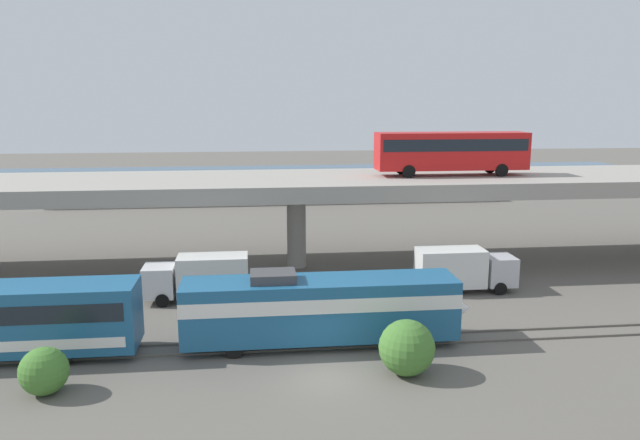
{
  "coord_description": "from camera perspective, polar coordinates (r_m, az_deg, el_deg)",
  "views": [
    {
      "loc": [
        -3.4,
        -27.33,
        13.17
      ],
      "look_at": [
        2.16,
        22.47,
        3.25
      ],
      "focal_mm": 34.41,
      "sensor_mm": 36.0,
      "label": 1
    }
  ],
  "objects": [
    {
      "name": "parked_car_3",
      "position": [
        84.49,
        -19.71,
        3.2
      ],
      "size": [
        4.25,
        1.96,
        1.5
      ],
      "rotation": [
        0.0,
        0.0,
        3.14
      ],
      "color": "black",
      "rests_on": "pier_parking_lot"
    },
    {
      "name": "service_truck_east",
      "position": [
        41.42,
        -11.13,
        -5.19
      ],
      "size": [
        6.8,
        2.46,
        3.04
      ],
      "rotation": [
        0.0,
        0.0,
        3.14
      ],
      "color": "silver",
      "rests_on": "ground_plane"
    },
    {
      "name": "shrub_right",
      "position": [
        30.52,
        8.07,
        -11.67
      ],
      "size": [
        2.73,
        2.73,
        2.73
      ],
      "primitive_type": "sphere",
      "color": "#44772F",
      "rests_on": "ground_plane"
    },
    {
      "name": "rail_strip_far",
      "position": [
        34.79,
        -0.3,
        -10.94
      ],
      "size": [
        110.0,
        0.12,
        0.12
      ],
      "primitive_type": "cube",
      "color": "#59544C",
      "rests_on": "ground_plane"
    },
    {
      "name": "parked_car_2",
      "position": [
        80.28,
        -5.85,
        3.41
      ],
      "size": [
        4.48,
        1.84,
        1.5
      ],
      "rotation": [
        0.0,
        0.0,
        3.14
      ],
      "color": "black",
      "rests_on": "pier_parking_lot"
    },
    {
      "name": "parked_car_0",
      "position": [
        83.56,
        -6.77,
        3.7
      ],
      "size": [
        4.38,
        1.88,
        1.5
      ],
      "color": "#515459",
      "rests_on": "pier_parking_lot"
    },
    {
      "name": "train_locomotive",
      "position": [
        33.47,
        1.28,
        -7.95
      ],
      "size": [
        15.78,
        3.04,
        4.18
      ],
      "color": "#1E5984",
      "rests_on": "ground_plane"
    },
    {
      "name": "parked_car_7",
      "position": [
        86.15,
        -15.76,
        3.58
      ],
      "size": [
        4.51,
        1.89,
        1.5
      ],
      "rotation": [
        0.0,
        0.0,
        3.14
      ],
      "color": "silver",
      "rests_on": "pier_parking_lot"
    },
    {
      "name": "transit_bus_on_overpass",
      "position": [
        49.86,
        12.11,
        6.43
      ],
      "size": [
        12.0,
        2.68,
        3.4
      ],
      "rotation": [
        0.0,
        0.0,
        3.14
      ],
      "color": "red",
      "rests_on": "highway_overpass"
    },
    {
      "name": "parked_car_6",
      "position": [
        85.9,
        -10.2,
        3.81
      ],
      "size": [
        4.62,
        1.92,
        1.5
      ],
      "color": "black",
      "rests_on": "pier_parking_lot"
    },
    {
      "name": "rail_strip_near",
      "position": [
        33.48,
        -0.03,
        -11.85
      ],
      "size": [
        110.0,
        0.12,
        0.12
      ],
      "primitive_type": "cube",
      "color": "#59544C",
      "rests_on": "ground_plane"
    },
    {
      "name": "shrub_left",
      "position": [
        31.11,
        -24.29,
        -12.68
      ],
      "size": [
        2.2,
        2.2,
        2.2
      ],
      "primitive_type": "sphere",
      "color": "#43782E",
      "rests_on": "ground_plane"
    },
    {
      "name": "harbor_water",
      "position": [
        106.21,
        -4.49,
        4.05
      ],
      "size": [
        140.0,
        36.0,
        0.01
      ],
      "primitive_type": "cube",
      "color": "#2D5170",
      "rests_on": "ground_plane"
    },
    {
      "name": "highway_overpass",
      "position": [
        47.93,
        -2.24,
        3.15
      ],
      "size": [
        96.0,
        11.14,
        7.18
      ],
      "color": "#9E998E",
      "rests_on": "ground_plane"
    },
    {
      "name": "parked_car_1",
      "position": [
        85.95,
        6.27,
        3.92
      ],
      "size": [
        4.5,
        1.85,
        1.5
      ],
      "color": "#0C4C26",
      "rests_on": "pier_parking_lot"
    },
    {
      "name": "ground_plane",
      "position": [
        30.53,
        0.67,
        -14.36
      ],
      "size": [
        260.0,
        260.0,
        0.0
      ],
      "primitive_type": "plane",
      "color": "#605B54"
    },
    {
      "name": "parked_car_4",
      "position": [
        82.17,
        -10.52,
        3.46
      ],
      "size": [
        4.46,
        1.92,
        1.5
      ],
      "rotation": [
        0.0,
        0.0,
        3.14
      ],
      "color": "#515459",
      "rests_on": "pier_parking_lot"
    },
    {
      "name": "parked_car_5",
      "position": [
        82.14,
        -2.44,
        3.64
      ],
      "size": [
        4.22,
        1.86,
        1.5
      ],
      "color": "#0C4C26",
      "rests_on": "pier_parking_lot"
    },
    {
      "name": "service_truck_west",
      "position": [
        43.69,
        13.12,
        -4.41
      ],
      "size": [
        6.8,
        2.46,
        3.04
      ],
      "color": "#B7B7BC",
      "rests_on": "ground_plane"
    },
    {
      "name": "pier_parking_lot",
      "position": [
        83.33,
        -3.96,
        2.64
      ],
      "size": [
        56.91,
        12.96,
        1.6
      ],
      "primitive_type": "cube",
      "color": "#9E998E",
      "rests_on": "ground_plane"
    }
  ]
}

